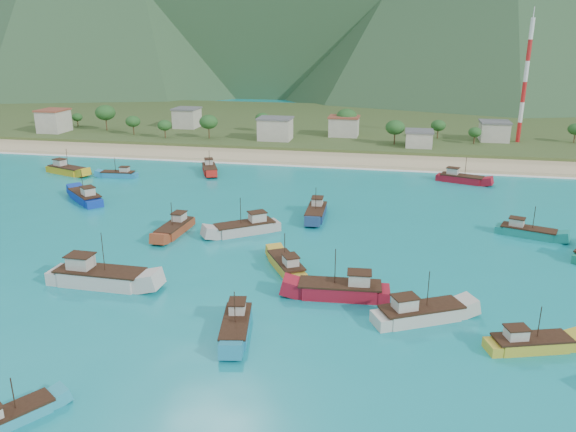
% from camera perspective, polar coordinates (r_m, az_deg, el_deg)
% --- Properties ---
extents(ground, '(600.00, 600.00, 0.00)m').
position_cam_1_polar(ground, '(81.19, 0.70, -6.08)').
color(ground, '#0C828E').
rests_on(ground, ground).
extents(beach, '(400.00, 18.00, 1.20)m').
position_cam_1_polar(beach, '(156.02, 6.09, 5.66)').
color(beach, beige).
rests_on(beach, ground).
extents(land, '(400.00, 110.00, 2.40)m').
position_cam_1_polar(land, '(215.84, 7.67, 9.04)').
color(land, '#385123').
rests_on(land, ground).
extents(surf_line, '(400.00, 2.50, 0.08)m').
position_cam_1_polar(surf_line, '(146.79, 5.74, 4.89)').
color(surf_line, white).
rests_on(surf_line, ground).
extents(village, '(218.95, 28.25, 7.06)m').
position_cam_1_polar(village, '(178.64, 8.05, 8.68)').
color(village, beige).
rests_on(village, ground).
extents(vegetation, '(278.01, 24.98, 8.92)m').
position_cam_1_polar(vegetation, '(179.18, 4.09, 9.01)').
color(vegetation, '#235623').
rests_on(vegetation, ground).
extents(radio_tower, '(1.20, 1.20, 35.96)m').
position_cam_1_polar(radio_tower, '(184.82, 22.94, 12.45)').
color(radio_tower, red).
rests_on(radio_tower, ground).
extents(boat_0, '(12.39, 4.44, 7.19)m').
position_cam_1_polar(boat_0, '(74.86, 5.48, -7.58)').
color(boat_0, maroon).
rests_on(boat_0, ground).
extents(boat_1, '(6.51, 8.07, 4.79)m').
position_cam_1_polar(boat_1, '(58.70, -26.43, -17.96)').
color(boat_1, teal).
rests_on(boat_1, ground).
extents(boat_4, '(7.63, 10.14, 5.92)m').
position_cam_1_polar(boat_4, '(82.71, -0.16, -5.09)').
color(boat_4, gold).
rests_on(boat_4, ground).
extents(boat_6, '(9.01, 3.23, 5.23)m').
position_cam_1_polar(boat_6, '(142.47, -16.82, 4.03)').
color(boat_6, teal).
rests_on(boat_6, ground).
extents(boat_7, '(3.55, 10.89, 6.38)m').
position_cam_1_polar(boat_7, '(106.65, 2.87, 0.33)').
color(boat_7, navy).
rests_on(boat_7, ground).
extents(boat_8, '(11.30, 6.54, 6.41)m').
position_cam_1_polar(boat_8, '(137.51, 17.14, 3.60)').
color(boat_8, maroon).
rests_on(boat_8, ground).
extents(boat_10, '(9.92, 5.57, 5.62)m').
position_cam_1_polar(boat_10, '(68.64, 23.34, -11.89)').
color(boat_10, gold).
rests_on(boat_10, ground).
extents(boat_11, '(11.20, 10.44, 6.99)m').
position_cam_1_polar(boat_11, '(123.52, -19.89, 1.79)').
color(boat_11, '#0E32A2').
rests_on(boat_11, ground).
extents(boat_12, '(4.74, 10.40, 5.93)m').
position_cam_1_polar(boat_12, '(66.90, -5.29, -11.10)').
color(boat_12, teal).
rests_on(boat_12, ground).
extents(boat_14, '(6.95, 10.72, 6.12)m').
position_cam_1_polar(boat_14, '(142.44, -7.97, 4.70)').
color(boat_14, red).
rests_on(boat_14, ground).
extents(boat_19, '(11.72, 8.26, 6.76)m').
position_cam_1_polar(boat_19, '(70.74, 13.22, -9.69)').
color(boat_19, beige).
rests_on(boat_19, ground).
extents(boat_20, '(3.72, 10.68, 6.21)m').
position_cam_1_polar(boat_20, '(99.82, -11.42, -1.30)').
color(boat_20, '#943D20').
rests_on(boat_20, ground).
extents(boat_21, '(11.93, 7.12, 6.78)m').
position_cam_1_polar(boat_21, '(150.16, -21.60, 4.33)').
color(boat_21, gold).
rests_on(boat_21, ground).
extents(boat_22, '(11.52, 9.67, 6.92)m').
position_cam_1_polar(boat_22, '(98.04, -4.29, -1.25)').
color(boat_22, '#B1A59F').
rests_on(boat_22, ground).
extents(boat_26, '(10.39, 6.07, 5.90)m').
position_cam_1_polar(boat_26, '(104.69, 23.12, -1.55)').
color(boat_26, '#168279').
rests_on(boat_26, ground).
extents(boat_29, '(13.85, 4.34, 8.14)m').
position_cam_1_polar(boat_29, '(82.22, -18.67, -5.94)').
color(boat_29, beige).
rests_on(boat_29, ground).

